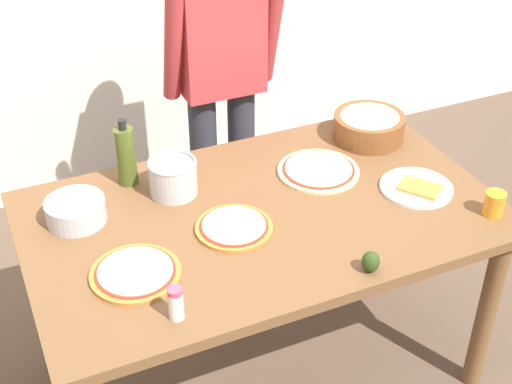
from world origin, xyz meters
The scene contains 14 objects.
ground centered at (0.00, 0.00, 0.00)m, with size 8.00×8.00×0.00m, color brown.
dining_table centered at (0.00, 0.00, 0.67)m, with size 1.60×0.96×0.76m.
person_cook centered at (0.16, 0.76, 0.94)m, with size 0.49×0.25×1.62m.
pizza_raw_on_board centered at (0.29, 0.14, 0.77)m, with size 0.30×0.30×0.02m.
pizza_cooked_on_tray centered at (-0.49, -0.14, 0.77)m, with size 0.28×0.28×0.02m.
pizza_second_cooked centered at (-0.13, -0.05, 0.77)m, with size 0.26×0.26×0.02m.
plate_with_slice centered at (0.56, -0.10, 0.77)m, with size 0.26×0.26×0.02m.
popcorn_bowl centered at (0.59, 0.29, 0.82)m, with size 0.28×0.28×0.11m.
mixing_bowl_steel centered at (-0.59, 0.21, 0.80)m, with size 0.20×0.20×0.08m.
olive_oil_bottle centered at (-0.36, 0.36, 0.87)m, with size 0.07×0.07×0.26m.
steel_pot centered at (-0.24, 0.23, 0.83)m, with size 0.17×0.17×0.13m.
cup_orange centered at (0.71, -0.33, 0.80)m, with size 0.07×0.07×0.09m, color orange.
salt_shaker centered at (-0.43, -0.37, 0.81)m, with size 0.04×0.04×0.11m.
avocado centered at (0.17, -0.41, 0.80)m, with size 0.06×0.06×0.07m, color #2D4219.
Camera 1 is at (-0.83, -1.81, 2.19)m, focal length 50.39 mm.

